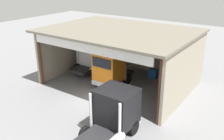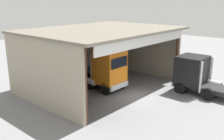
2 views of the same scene
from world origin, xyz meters
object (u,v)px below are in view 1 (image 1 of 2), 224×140
Objects in this scene: truck_orange_center_right_bay at (110,68)px; truck_black_yard_outside at (114,112)px; oil_drum at (172,75)px; tool_cart at (153,73)px; truck_white_left_bay at (92,55)px.

truck_orange_center_right_bay is 7.68m from truck_black_yard_outside.
oil_drum is 1.98m from tool_cart.
tool_cart is (-1.84, -0.73, 0.05)m from oil_drum.
truck_black_yard_outside is (8.52, -8.28, -0.24)m from truck_white_left_bay.
truck_black_yard_outside reaches higher than tool_cart.
truck_black_yard_outside reaches higher than oil_drum.
truck_white_left_bay is at bearing 136.21° from truck_black_yard_outside.
oil_drum is (-0.35, 11.14, -1.22)m from truck_black_yard_outside.
truck_white_left_bay is 0.98× the size of truck_orange_center_right_bay.
truck_orange_center_right_bay is 0.89× the size of truck_black_yard_outside.
truck_orange_center_right_bay reaches higher than truck_white_left_bay.
tool_cart is (6.34, 2.12, -1.42)m from truck_white_left_bay.
truck_white_left_bay is at bearing -160.74° from oil_drum.
tool_cart is at bearing -158.27° from oil_drum.
truck_white_left_bay reaches higher than tool_cart.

